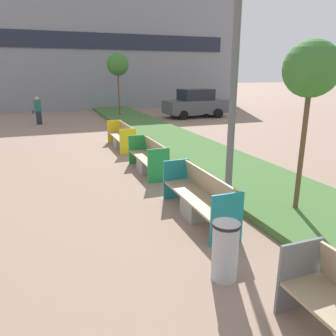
% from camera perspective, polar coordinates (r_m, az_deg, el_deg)
% --- Properties ---
extents(planter_grass_strip, '(2.80, 120.00, 0.18)m').
position_cam_1_polar(planter_grass_strip, '(11.41, 6.41, 1.98)').
color(planter_grass_strip, '#426B33').
rests_on(planter_grass_strip, ground).
extents(building_backdrop, '(21.95, 8.22, 9.54)m').
position_cam_1_polar(building_backdrop, '(31.82, -10.49, 19.39)').
color(building_backdrop, gray).
rests_on(building_backdrop, ground).
extents(bench_teal_frame, '(0.65, 2.39, 0.94)m').
position_cam_1_polar(bench_teal_frame, '(6.76, 5.42, -5.58)').
color(bench_teal_frame, gray).
rests_on(bench_teal_frame, ground).
extents(bench_green_frame, '(0.65, 2.14, 0.94)m').
position_cam_1_polar(bench_green_frame, '(9.85, -3.41, 1.43)').
color(bench_green_frame, gray).
rests_on(bench_green_frame, ground).
extents(bench_yellow_frame, '(0.65, 2.44, 0.94)m').
position_cam_1_polar(bench_yellow_frame, '(13.25, -8.03, 5.18)').
color(bench_yellow_frame, gray).
rests_on(bench_yellow_frame, ground).
extents(litter_bin, '(0.39, 0.39, 0.88)m').
position_cam_1_polar(litter_bin, '(4.87, 9.90, -14.07)').
color(litter_bin, '#9EA0A5').
rests_on(litter_bin, ground).
extents(sapling_tree_near, '(1.06, 1.06, 3.48)m').
position_cam_1_polar(sapling_tree_near, '(6.86, 23.68, 15.23)').
color(sapling_tree_near, brown).
rests_on(sapling_tree_near, ground).
extents(sapling_tree_far, '(1.41, 1.41, 4.12)m').
position_cam_1_polar(sapling_tree_far, '(22.38, -8.77, 17.36)').
color(sapling_tree_far, brown).
rests_on(sapling_tree_far, ground).
extents(pedestrian_walking, '(0.53, 0.24, 1.59)m').
position_cam_1_polar(pedestrian_walking, '(20.53, -21.69, 9.29)').
color(pedestrian_walking, '#232633').
rests_on(pedestrian_walking, ground).
extents(parked_car_distant, '(4.32, 2.06, 1.86)m').
position_cam_1_polar(parked_car_distant, '(22.35, 4.82, 11.13)').
color(parked_car_distant, '#474C51').
rests_on(parked_car_distant, ground).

